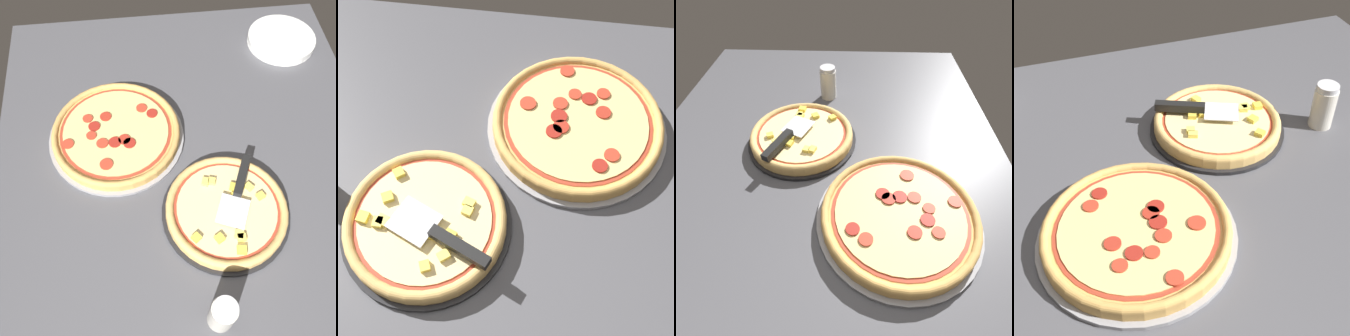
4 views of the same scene
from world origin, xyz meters
TOP-DOWN VIEW (x-y plane):
  - ground_plane at (0.00, 0.00)cm, footprint 147.08×110.01cm
  - pizza_pan_front at (-7.91, -6.98)cm, footprint 33.37×33.37cm
  - pizza_front at (-7.93, -6.99)cm, footprint 31.37×31.37cm
  - pizza_pan_back at (19.78, 20.05)cm, footprint 39.27×39.27cm
  - pizza_back at (19.78, 20.06)cm, footprint 36.91×36.91cm
  - serving_spatula at (-1.99, -11.40)cm, footprint 20.93×12.75cm
  - parmesan_shaker at (-33.63, -0.76)cm, footprint 5.81×5.81cm

SIDE VIEW (x-z plane):
  - ground_plane at x=0.00cm, z-range -3.60..0.00cm
  - pizza_pan_front at x=-7.91cm, z-range 0.00..1.00cm
  - pizza_pan_back at x=19.78cm, z-range 0.00..1.00cm
  - pizza_front at x=-7.93cm, z-range 0.87..4.40cm
  - pizza_back at x=19.78cm, z-range 1.11..4.21cm
  - serving_spatula at x=-1.99cm, z-range 4.34..6.34cm
  - parmesan_shaker at x=-33.63cm, z-range -0.10..11.63cm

